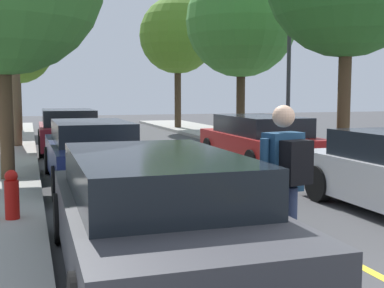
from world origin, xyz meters
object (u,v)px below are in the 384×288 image
object	(u,v)px
street_tree_left_far	(17,48)
fire_hydrant	(12,195)
parked_car_left_near	(92,153)
street_tree_right_near	(241,22)
street_tree_right_far	(178,36)
skateboarder	(285,177)
parked_car_right_near	(259,141)
skateboard	(281,267)
parked_car_left_nearest	(156,214)
parked_car_left_far	(69,130)
streetlamp	(289,60)

from	to	relation	value
street_tree_left_far	fire_hydrant	bearing A→B (deg)	-89.42
parked_car_left_near	street_tree_left_far	distance (m)	15.22
street_tree_right_near	street_tree_right_far	distance (m)	8.07
parked_car_left_near	skateboarder	world-z (taller)	skateboarder
parked_car_right_near	skateboarder	world-z (taller)	skateboarder
parked_car_left_near	street_tree_left_far	size ratio (longest dim) A/B	0.84
skateboard	parked_car_left_nearest	bearing A→B (deg)	159.74
street_tree_left_far	parked_car_left_far	bearing A→B (deg)	-78.63
street_tree_right_near	streetlamp	distance (m)	3.72
street_tree_right_near	parked_car_left_near	bearing A→B (deg)	-134.83
skateboard	street_tree_left_far	bearing A→B (deg)	97.98
parked_car_left_near	fire_hydrant	distance (m)	3.59
street_tree_right_near	streetlamp	xyz separation A→B (m)	(0.07, -3.38, -1.55)
parked_car_left_nearest	street_tree_right_near	distance (m)	13.78
street_tree_right_near	streetlamp	world-z (taller)	street_tree_right_near
street_tree_right_far	street_tree_left_far	bearing A→B (deg)	175.93
parked_car_left_far	street_tree_right_near	distance (m)	7.17
parked_car_left_far	streetlamp	size ratio (longest dim) A/B	0.95
street_tree_right_far	skateboard	world-z (taller)	street_tree_right_far
street_tree_right_near	fire_hydrant	world-z (taller)	street_tree_right_near
fire_hydrant	skateboarder	distance (m)	4.00
street_tree_right_near	skateboard	bearing A→B (deg)	-111.69
parked_car_left_far	streetlamp	distance (m)	7.49
parked_car_left_near	street_tree_right_near	distance (m)	9.44
street_tree_right_far	fire_hydrant	bearing A→B (deg)	-113.52
parked_car_right_near	street_tree_right_far	world-z (taller)	street_tree_right_far
street_tree_right_far	street_tree_right_near	bearing A→B (deg)	-90.00
street_tree_right_near	parked_car_left_nearest	bearing A→B (deg)	-117.40
parked_car_right_near	street_tree_right_far	bearing A→B (deg)	82.67
parked_car_right_near	fire_hydrant	world-z (taller)	parked_car_right_near
street_tree_right_far	skateboarder	xyz separation A→B (m)	(-4.85, -20.31, -3.77)
street_tree_right_far	skateboarder	distance (m)	21.22
parked_car_left_nearest	fire_hydrant	size ratio (longest dim) A/B	6.24
parked_car_left_near	skateboarder	size ratio (longest dim) A/B	2.76
skateboarder	street_tree_right_near	bearing A→B (deg)	68.39
streetlamp	skateboarder	world-z (taller)	streetlamp
parked_car_left_far	street_tree_right_near	xyz separation A→B (m)	(6.09, -0.24, 3.77)
street_tree_left_far	street_tree_right_far	distance (m)	7.84
fire_hydrant	street_tree_right_far	bearing A→B (deg)	66.48
parked_car_left_far	skateboard	size ratio (longest dim) A/B	5.20
street_tree_right_near	skateboarder	bearing A→B (deg)	-111.61
parked_car_left_far	street_tree_right_far	world-z (taller)	street_tree_right_far
parked_car_left_near	street_tree_right_near	bearing A→B (deg)	45.17
parked_car_right_near	skateboarder	size ratio (longest dim) A/B	2.68
parked_car_left_nearest	street_tree_left_far	xyz separation A→B (m)	(-1.68, 20.37, 3.37)
street_tree_right_near	fire_hydrant	distance (m)	12.71
streetlamp	street_tree_right_near	bearing A→B (deg)	91.13
parked_car_left_far	street_tree_right_far	size ratio (longest dim) A/B	0.68
fire_hydrant	skateboard	world-z (taller)	fire_hydrant
street_tree_left_far	fire_hydrant	distance (m)	18.35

